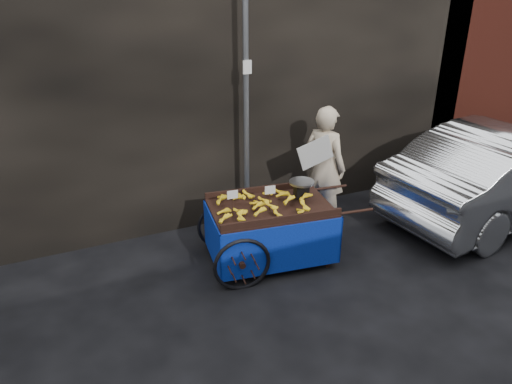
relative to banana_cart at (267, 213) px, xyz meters
name	(u,v)px	position (x,y,z in m)	size (l,w,h in m)	color
ground	(265,273)	(-0.15, -0.28, -0.72)	(80.00, 80.00, 0.00)	black
building_wall	(218,45)	(0.24, 2.32, 1.78)	(13.50, 2.00, 5.00)	black
street_pole	(246,96)	(0.15, 1.01, 1.29)	(0.12, 0.10, 4.00)	slate
banana_cart	(267,213)	(0.00, 0.00, 0.00)	(2.25, 1.26, 1.17)	black
vendor	(325,166)	(1.25, 0.65, 0.20)	(0.91, 0.79, 1.84)	beige
plastic_bag	(323,225)	(1.07, 0.33, -0.59)	(0.28, 0.23, 0.26)	blue
parked_car	(511,171)	(4.04, -0.28, 0.00)	(1.53, 4.39, 1.45)	silver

